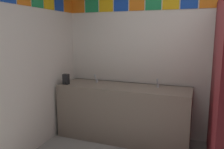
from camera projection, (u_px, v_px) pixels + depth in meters
name	position (u px, v px, depth m)	size (l,w,h in m)	color
wall_back	(186.00, 55.00, 3.38)	(3.76, 0.09, 2.56)	silver
vanity_counter	(123.00, 112.00, 3.51)	(1.96, 0.62, 0.82)	gray
faucet_left	(96.00, 79.00, 3.69)	(0.04, 0.10, 0.14)	silver
faucet_right	(158.00, 84.00, 3.34)	(0.04, 0.10, 0.14)	silver
soap_dispenser	(66.00, 79.00, 3.57)	(0.09, 0.09, 0.16)	black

